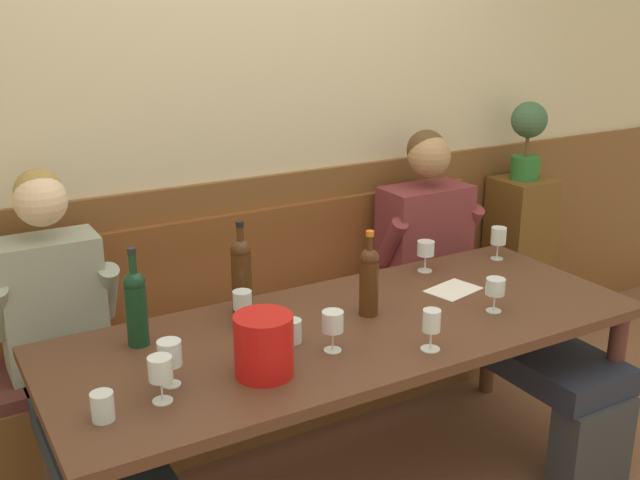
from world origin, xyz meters
TOP-DOWN VIEW (x-y plane):
  - room_wall_back at (0.00, 1.09)m, footprint 6.80×0.08m
  - wood_wainscot_panel at (0.00, 1.04)m, footprint 6.80×0.03m
  - wall_bench at (0.00, 0.83)m, footprint 2.49×0.42m
  - dining_table at (0.00, 0.13)m, footprint 2.19×0.85m
  - person_right_seat at (-0.91, 0.45)m, footprint 0.47×1.28m
  - person_left_seat at (0.85, 0.46)m, footprint 0.54×1.29m
  - ice_bucket at (-0.43, -0.05)m, footprint 0.19×0.19m
  - wine_bottle_clear_water at (-0.29, 0.43)m, footprint 0.08×0.08m
  - wine_bottle_amber_mid at (0.11, 0.18)m, footprint 0.07×0.07m
  - wine_bottle_green_tall at (-0.71, 0.36)m, footprint 0.07×0.07m
  - wine_glass_right_end at (0.13, -0.17)m, footprint 0.07×0.07m
  - wine_glass_by_bottle at (-0.16, -0.01)m, footprint 0.07×0.07m
  - wine_glass_mid_right at (-0.77, -0.05)m, footprint 0.07×0.07m
  - wine_glass_left_end at (-0.34, 0.31)m, footprint 0.07×0.07m
  - wine_glass_center_front at (0.95, 0.40)m, footprint 0.07×0.07m
  - wine_glass_mid_left at (-0.71, 0.03)m, footprint 0.07×0.07m
  - wine_glass_near_bucket at (0.57, 0.44)m, footprint 0.07×0.07m
  - wine_glass_center_rear at (0.53, -0.04)m, footprint 0.07×0.07m
  - water_tumbler_left at (-0.94, -0.06)m, footprint 0.07×0.07m
  - water_tumbler_right at (-0.25, 0.11)m, footprint 0.07×0.07m
  - tasting_sheet_left_guest at (0.54, 0.21)m, footprint 0.24×0.19m
  - corner_pedestal at (1.54, 0.86)m, footprint 0.28×0.28m
  - potted_plant at (1.54, 0.86)m, footprint 0.19×0.19m

SIDE VIEW (x-z plane):
  - wall_bench at x=0.00m, z-range -0.19..0.75m
  - corner_pedestal at x=1.54m, z-range 0.00..0.93m
  - wood_wainscot_panel at x=0.00m, z-range 0.00..1.08m
  - person_left_seat at x=0.85m, z-range -0.02..1.24m
  - person_right_seat at x=-0.91m, z-range -0.02..1.25m
  - dining_table at x=0.00m, z-range 0.29..1.02m
  - tasting_sheet_left_guest at x=0.54m, z-range 0.73..0.73m
  - water_tumbler_right at x=-0.25m, z-range 0.73..0.81m
  - water_tumbler_left at x=-0.94m, z-range 0.73..0.81m
  - wine_glass_center_rear at x=0.53m, z-range 0.76..0.89m
  - wine_glass_right_end at x=0.13m, z-range 0.75..0.90m
  - wine_glass_left_end at x=-0.34m, z-range 0.76..0.90m
  - wine_glass_near_bucket at x=0.57m, z-range 0.76..0.90m
  - ice_bucket at x=-0.43m, z-range 0.73..0.93m
  - wine_glass_mid_left at x=-0.71m, z-range 0.76..0.90m
  - wine_glass_center_front at x=0.95m, z-range 0.76..0.91m
  - wine_glass_by_bottle at x=-0.16m, z-range 0.76..0.90m
  - wine_glass_mid_right at x=-0.77m, z-range 0.76..0.91m
  - wine_bottle_amber_mid at x=0.11m, z-range 0.71..1.04m
  - wine_bottle_green_tall at x=-0.71m, z-range 0.70..1.05m
  - wine_bottle_clear_water at x=-0.29m, z-range 0.71..1.07m
  - potted_plant at x=1.54m, z-range 0.97..1.38m
  - room_wall_back at x=0.00m, z-range 0.00..2.80m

